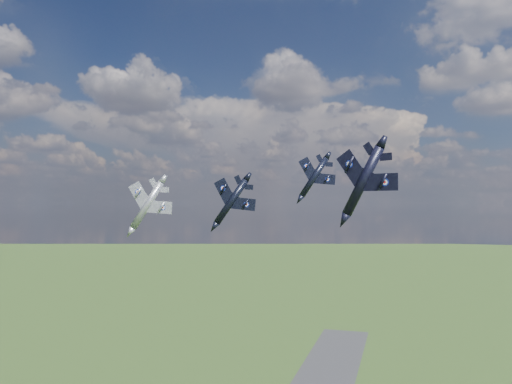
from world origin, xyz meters
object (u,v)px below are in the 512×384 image
(jet_high_navy, at_px, (314,177))
(jet_left_silver, at_px, (147,205))
(jet_right_navy, at_px, (363,181))
(jet_lead_navy, at_px, (231,201))

(jet_high_navy, relative_size, jet_left_silver, 0.83)
(jet_right_navy, xyz_separation_m, jet_left_silver, (-44.56, 17.31, -3.63))
(jet_lead_navy, relative_size, jet_left_silver, 0.96)
(jet_lead_navy, bearing_deg, jet_right_navy, -48.26)
(jet_lead_navy, xyz_separation_m, jet_high_navy, (16.13, 4.03, 4.87))
(jet_lead_navy, height_order, jet_high_navy, jet_high_navy)
(jet_right_navy, bearing_deg, jet_lead_navy, 157.99)
(jet_lead_navy, bearing_deg, jet_left_silver, -178.94)
(jet_right_navy, relative_size, jet_left_silver, 0.99)
(jet_left_silver, bearing_deg, jet_right_navy, -36.08)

